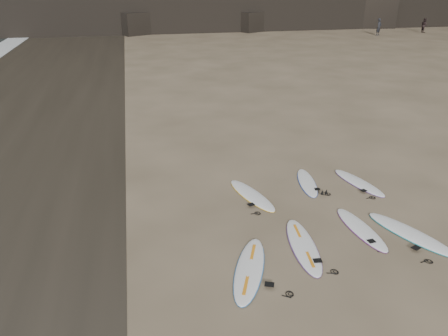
% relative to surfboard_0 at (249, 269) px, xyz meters
% --- Properties ---
extents(ground, '(240.00, 240.00, 0.00)m').
position_rel_surfboard_0_xyz_m(ground, '(4.01, 1.10, -0.05)').
color(ground, '#897559').
rests_on(ground, ground).
extents(surfboard_0, '(1.66, 2.79, 0.10)m').
position_rel_surfboard_0_xyz_m(surfboard_0, '(0.00, 0.00, 0.00)').
color(surfboard_0, white).
rests_on(surfboard_0, ground).
extents(surfboard_1, '(0.96, 2.78, 0.10)m').
position_rel_surfboard_0_xyz_m(surfboard_1, '(1.68, 0.68, -0.00)').
color(surfboard_1, white).
rests_on(surfboard_1, ground).
extents(surfboard_2, '(0.78, 2.49, 0.09)m').
position_rel_surfboard_0_xyz_m(surfboard_2, '(3.62, 1.14, -0.01)').
color(surfboard_2, white).
rests_on(surfboard_2, ground).
extents(surfboard_3, '(1.69, 2.81, 0.10)m').
position_rel_surfboard_0_xyz_m(surfboard_3, '(4.86, 0.63, 0.00)').
color(surfboard_3, white).
rests_on(surfboard_3, ground).
extents(surfboard_5, '(1.34, 2.62, 0.09)m').
position_rel_surfboard_0_xyz_m(surfboard_5, '(1.09, 3.79, -0.00)').
color(surfboard_5, white).
rests_on(surfboard_5, ground).
extents(surfboard_6, '(0.95, 2.32, 0.08)m').
position_rel_surfboard_0_xyz_m(surfboard_6, '(3.24, 4.32, -0.01)').
color(surfboard_6, white).
rests_on(surfboard_6, ground).
extents(surfboard_7, '(1.17, 2.49, 0.09)m').
position_rel_surfboard_0_xyz_m(surfboard_7, '(5.01, 3.93, -0.01)').
color(surfboard_7, white).
rests_on(surfboard_7, ground).
extents(person_a, '(0.82, 0.74, 1.88)m').
position_rel_surfboard_0_xyz_m(person_a, '(25.83, 39.17, 0.89)').
color(person_a, black).
rests_on(person_a, ground).
extents(person_b, '(0.70, 0.86, 1.65)m').
position_rel_surfboard_0_xyz_m(person_b, '(32.52, 40.38, 0.77)').
color(person_b, black).
rests_on(person_b, ground).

